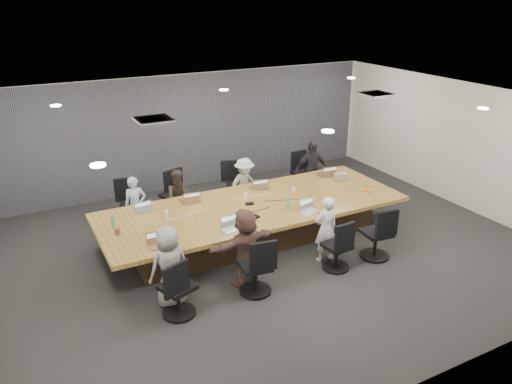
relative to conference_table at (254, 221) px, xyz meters
name	(u,v)px	position (x,y,z in m)	size (l,w,h in m)	color
floor	(266,249)	(0.00, -0.50, -0.40)	(10.00, 8.00, 0.00)	#2A2A2B
ceiling	(267,105)	(0.00, -0.50, 2.40)	(10.00, 8.00, 0.00)	white
wall_back	(189,131)	(0.00, 3.50, 1.00)	(10.00, 2.80, 0.00)	silver
wall_front	(432,290)	(0.00, -4.50, 1.00)	(10.00, 2.80, 0.00)	silver
wall_right	(461,145)	(5.00, -0.50, 1.00)	(8.00, 2.80, 0.00)	silver
curtain	(190,132)	(0.00, 3.42, 1.00)	(9.80, 0.04, 2.80)	#535460
conference_table	(254,221)	(0.00, 0.00, 0.00)	(6.00, 2.20, 0.74)	#3A291B
chair_0	(132,208)	(-1.98, 1.70, 0.01)	(0.56, 0.56, 0.83)	black
chair_1	(175,199)	(-1.05, 1.70, 0.03)	(0.59, 0.59, 0.87)	black
chair_2	(238,187)	(0.47, 1.70, 0.03)	(0.58, 0.58, 0.86)	black
chair_3	(303,177)	(2.24, 1.70, -0.01)	(0.53, 0.53, 0.78)	black
chair_4	(178,292)	(-2.17, -1.70, 0.01)	(0.55, 0.55, 0.81)	black
chair_5	(255,270)	(-0.85, -1.70, 0.01)	(0.56, 0.56, 0.83)	black
chair_6	(337,250)	(0.77, -1.70, -0.02)	(0.51, 0.51, 0.76)	black
chair_7	(376,237)	(1.65, -1.70, 0.02)	(0.57, 0.57, 0.85)	black
person_0	(136,206)	(-1.98, 1.35, 0.20)	(0.44, 0.29, 1.21)	#A2ACC5
laptop_0	(142,209)	(-1.98, 0.80, 0.35)	(0.34, 0.24, 0.02)	#B2B2B7
person_1	(180,198)	(-1.05, 1.35, 0.20)	(0.59, 0.46, 1.21)	#392E25
laptop_1	(188,200)	(-1.05, 0.80, 0.35)	(0.35, 0.24, 0.02)	#8C6647
person_2	(244,185)	(0.47, 1.35, 0.21)	(0.80, 0.46, 1.23)	#AAB6AA
laptop_2	(256,187)	(0.47, 0.80, 0.35)	(0.34, 0.23, 0.02)	#8C6647
person_3	(311,169)	(2.24, 1.35, 0.29)	(0.81, 0.34, 1.38)	#25242B
laptop_3	(325,174)	(2.24, 0.80, 0.35)	(0.34, 0.23, 0.02)	#8C6647
person_4	(169,266)	(-2.17, -1.35, 0.26)	(0.65, 0.42, 1.33)	gray
laptop_4	(158,246)	(-2.17, -0.80, 0.35)	(0.29, 0.20, 0.02)	#8C6647
person_5	(245,247)	(-0.85, -1.35, 0.28)	(1.26, 0.40, 1.35)	brown
laptop_5	(231,230)	(-0.85, -0.80, 0.35)	(0.33, 0.23, 0.02)	#B2B2B7
person_6	(326,229)	(0.77, -1.35, 0.23)	(0.46, 0.30, 1.26)	silver
laptop_6	(309,212)	(0.77, -0.80, 0.35)	(0.36, 0.25, 0.02)	#B2B2B7
bottle_green_left	(113,221)	(-2.65, 0.29, 0.45)	(0.06, 0.06, 0.23)	#51A16A
bottle_green_right	(288,203)	(0.50, -0.48, 0.47)	(0.07, 0.07, 0.26)	#51A16A
bottle_clear	(166,216)	(-1.74, 0.07, 0.45)	(0.06, 0.06, 0.22)	silver
cup_white_far	(245,196)	(0.01, 0.38, 0.39)	(0.08, 0.08, 0.10)	white
cup_white_near	(293,190)	(1.05, 0.23, 0.38)	(0.07, 0.07, 0.09)	white
mug_brown	(118,232)	(-2.65, -0.04, 0.39)	(0.08, 0.08, 0.10)	brown
mic_left	(255,217)	(-0.24, -0.54, 0.35)	(0.15, 0.10, 0.03)	black
mic_right	(249,204)	(-0.06, 0.07, 0.35)	(0.16, 0.10, 0.03)	black
stapler	(252,216)	(-0.29, -0.50, 0.37)	(0.15, 0.04, 0.06)	black
canvas_bag	(341,177)	(2.36, 0.35, 0.41)	(0.28, 0.17, 0.15)	tan
snack_packet	(367,191)	(2.42, -0.48, 0.36)	(0.16, 0.11, 0.04)	orange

